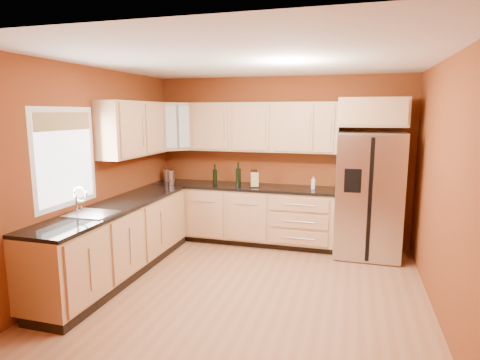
# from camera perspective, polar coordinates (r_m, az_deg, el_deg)

# --- Properties ---
(floor) EXTENTS (4.00, 4.00, 0.00)m
(floor) POSITION_cam_1_polar(r_m,az_deg,el_deg) (4.85, 1.11, -15.39)
(floor) COLOR #9C603C
(floor) RESTS_ON ground
(ceiling) EXTENTS (4.00, 4.00, 0.00)m
(ceiling) POSITION_cam_1_polar(r_m,az_deg,el_deg) (4.43, 1.22, 16.74)
(ceiling) COLOR white
(ceiling) RESTS_ON wall_back
(wall_back) EXTENTS (4.00, 0.04, 2.60)m
(wall_back) POSITION_cam_1_polar(r_m,az_deg,el_deg) (6.40, 5.70, 2.83)
(wall_back) COLOR maroon
(wall_back) RESTS_ON floor
(wall_front) EXTENTS (4.00, 0.04, 2.60)m
(wall_front) POSITION_cam_1_polar(r_m,az_deg,el_deg) (2.62, -10.04, -7.15)
(wall_front) COLOR maroon
(wall_front) RESTS_ON floor
(wall_left) EXTENTS (0.04, 4.00, 2.60)m
(wall_left) POSITION_cam_1_polar(r_m,az_deg,el_deg) (5.32, -20.16, 0.92)
(wall_left) COLOR maroon
(wall_left) RESTS_ON floor
(wall_right) EXTENTS (0.04, 4.00, 2.60)m
(wall_right) POSITION_cam_1_polar(r_m,az_deg,el_deg) (4.41, 27.19, -1.25)
(wall_right) COLOR maroon
(wall_right) RESTS_ON floor
(base_cabinets_back) EXTENTS (2.90, 0.60, 0.88)m
(base_cabinets_back) POSITION_cam_1_polar(r_m,az_deg,el_deg) (6.39, 0.21, -4.99)
(base_cabinets_back) COLOR #AD8054
(base_cabinets_back) RESTS_ON floor
(base_cabinets_left) EXTENTS (0.60, 2.80, 0.88)m
(base_cabinets_left) POSITION_cam_1_polar(r_m,az_deg,el_deg) (5.35, -16.99, -8.35)
(base_cabinets_left) COLOR #AD8054
(base_cabinets_left) RESTS_ON floor
(countertop_back) EXTENTS (2.90, 0.62, 0.04)m
(countertop_back) POSITION_cam_1_polar(r_m,az_deg,el_deg) (6.28, 0.19, -0.95)
(countertop_back) COLOR black
(countertop_back) RESTS_ON base_cabinets_back
(countertop_left) EXTENTS (0.62, 2.80, 0.04)m
(countertop_left) POSITION_cam_1_polar(r_m,az_deg,el_deg) (5.22, -17.15, -3.55)
(countertop_left) COLOR black
(countertop_left) RESTS_ON base_cabinets_left
(upper_cabinets_back) EXTENTS (2.30, 0.33, 0.75)m
(upper_cabinets_back) POSITION_cam_1_polar(r_m,az_deg,el_deg) (6.24, 3.23, 7.53)
(upper_cabinets_back) COLOR #AD8054
(upper_cabinets_back) RESTS_ON wall_back
(upper_cabinets_left) EXTENTS (0.33, 1.35, 0.75)m
(upper_cabinets_left) POSITION_cam_1_polar(r_m,az_deg,el_deg) (5.79, -14.91, 7.06)
(upper_cabinets_left) COLOR #AD8054
(upper_cabinets_left) RESTS_ON wall_left
(corner_upper_cabinet) EXTENTS (0.67, 0.67, 0.75)m
(corner_upper_cabinet) POSITION_cam_1_polar(r_m,az_deg,el_deg) (6.55, -9.42, 7.51)
(corner_upper_cabinet) COLOR #AD8054
(corner_upper_cabinet) RESTS_ON wall_back
(over_fridge_cabinet) EXTENTS (0.92, 0.60, 0.40)m
(over_fridge_cabinet) POSITION_cam_1_polar(r_m,az_deg,el_deg) (5.96, 18.34, 9.13)
(over_fridge_cabinet) COLOR #AD8054
(over_fridge_cabinet) RESTS_ON wall_back
(refrigerator) EXTENTS (0.90, 0.75, 1.78)m
(refrigerator) POSITION_cam_1_polar(r_m,az_deg,el_deg) (6.00, 17.79, -2.01)
(refrigerator) COLOR silver
(refrigerator) RESTS_ON floor
(window) EXTENTS (0.03, 0.90, 1.00)m
(window) POSITION_cam_1_polar(r_m,az_deg,el_deg) (4.89, -23.56, 2.94)
(window) COLOR white
(window) RESTS_ON wall_left
(sink_faucet) EXTENTS (0.50, 0.42, 0.30)m
(sink_faucet) POSITION_cam_1_polar(r_m,az_deg,el_deg) (4.78, -20.48, -2.83)
(sink_faucet) COLOR silver
(sink_faucet) RESTS_ON countertop_left
(canister_left) EXTENTS (0.15, 0.15, 0.20)m
(canister_left) POSITION_cam_1_polar(r_m,az_deg,el_deg) (6.75, -10.28, 0.66)
(canister_left) COLOR silver
(canister_left) RESTS_ON countertop_back
(canister_right) EXTENTS (0.16, 0.16, 0.19)m
(canister_right) POSITION_cam_1_polar(r_m,az_deg,el_deg) (6.66, -9.78, 0.54)
(canister_right) COLOR silver
(canister_right) RESTS_ON countertop_back
(wine_bottle_a) EXTENTS (0.09, 0.09, 0.31)m
(wine_bottle_a) POSITION_cam_1_polar(r_m,az_deg,el_deg) (6.41, -3.59, 0.86)
(wine_bottle_a) COLOR black
(wine_bottle_a) RESTS_ON countertop_back
(wine_bottle_b) EXTENTS (0.10, 0.10, 0.36)m
(wine_bottle_b) POSITION_cam_1_polar(r_m,az_deg,el_deg) (6.25, -0.25, 0.88)
(wine_bottle_b) COLOR black
(wine_bottle_b) RESTS_ON countertop_back
(knife_block) EXTENTS (0.14, 0.13, 0.22)m
(knife_block) POSITION_cam_1_polar(r_m,az_deg,el_deg) (6.13, 2.07, 0.03)
(knife_block) COLOR #AC8353
(knife_block) RESTS_ON countertop_back
(soap_dispenser) EXTENTS (0.07, 0.07, 0.18)m
(soap_dispenser) POSITION_cam_1_polar(r_m,az_deg,el_deg) (6.08, 10.37, -0.41)
(soap_dispenser) COLOR silver
(soap_dispenser) RESTS_ON countertop_back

